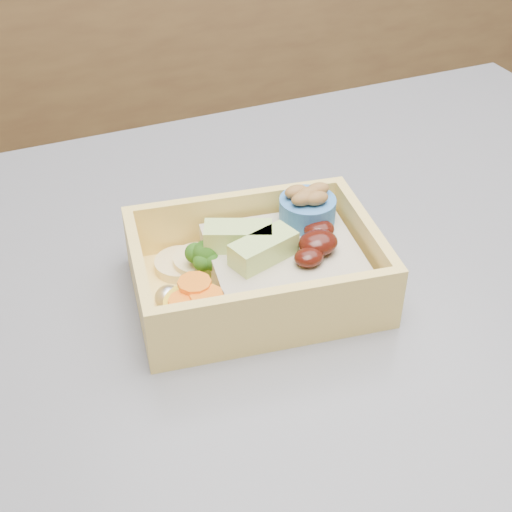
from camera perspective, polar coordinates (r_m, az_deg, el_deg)
name	(u,v)px	position (r m, az deg, el deg)	size (l,w,h in m)	color
bento_box	(262,266)	(0.48, 0.51, -0.82)	(0.18, 0.14, 0.06)	#FBD367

